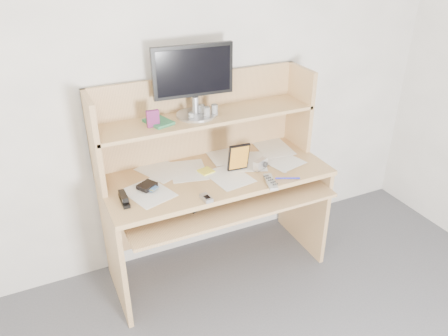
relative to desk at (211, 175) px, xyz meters
name	(u,v)px	position (x,y,z in m)	size (l,w,h in m)	color
back_wall	(195,81)	(0.00, 0.24, 0.56)	(3.60, 0.04, 2.50)	white
desk	(211,175)	(0.00, 0.00, 0.00)	(1.40, 0.70, 1.30)	tan
paper_clutter	(216,173)	(0.00, -0.08, 0.06)	(1.32, 0.54, 0.01)	silver
keyboard	(211,191)	(-0.06, -0.14, -0.03)	(0.48, 0.32, 0.03)	black
tv_remote	(271,182)	(0.24, -0.34, 0.07)	(0.05, 0.18, 0.02)	#A7A7A2
flip_phone	(206,197)	(-0.18, -0.34, 0.07)	(0.05, 0.09, 0.02)	#A8A8AA
stapler	(124,198)	(-0.60, -0.17, 0.08)	(0.04, 0.15, 0.04)	black
wallet	(147,186)	(-0.44, -0.08, 0.07)	(0.10, 0.08, 0.03)	black
sticky_note_pad	(206,171)	(-0.05, -0.04, 0.06)	(0.08, 0.08, 0.01)	#FFE243
digital_camera	(260,164)	(0.27, -0.15, 0.09)	(0.10, 0.04, 0.06)	silver
game_case	(239,157)	(0.13, -0.12, 0.15)	(0.13, 0.01, 0.19)	black
blue_pen	(288,178)	(0.36, -0.34, 0.07)	(0.01, 0.01, 0.15)	#1A1EC4
card_box	(153,119)	(-0.35, 0.03, 0.44)	(0.07, 0.02, 0.10)	#A2151D
shelf_book	(159,122)	(-0.30, 0.07, 0.39)	(0.12, 0.17, 0.02)	#307A40
chip_stack_a	(201,110)	(-0.02, 0.10, 0.42)	(0.04, 0.04, 0.06)	black
chip_stack_b	(207,112)	(-0.01, 0.03, 0.42)	(0.04, 0.04, 0.07)	white
chip_stack_c	(191,116)	(-0.11, 0.04, 0.41)	(0.04, 0.04, 0.05)	black
chip_stack_d	(214,110)	(0.05, 0.04, 0.42)	(0.04, 0.04, 0.07)	white
monitor	(194,79)	(-0.06, 0.11, 0.61)	(0.49, 0.25, 0.42)	#B6B7BB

